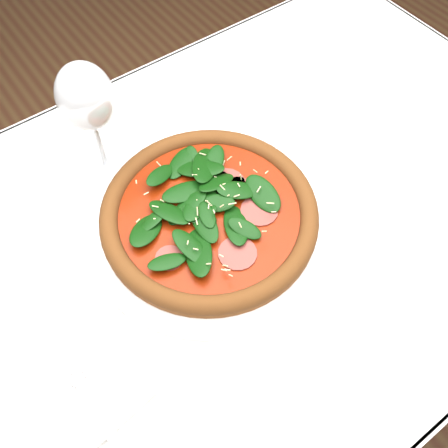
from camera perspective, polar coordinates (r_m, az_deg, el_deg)
ground at (r=1.48m, az=1.64°, el=-15.11°), size 6.00×6.00×0.00m
dining_table at (r=0.89m, az=2.65°, el=-2.12°), size 1.21×0.81×0.75m
plate at (r=0.78m, az=-1.67°, el=0.50°), size 0.39×0.39×0.02m
pizza at (r=0.77m, az=-1.71°, el=1.43°), size 0.38×0.38×0.04m
wine_glass at (r=0.78m, az=-15.47°, el=13.53°), size 0.09×0.09×0.21m
napkin at (r=0.69m, az=-14.05°, el=-20.30°), size 0.14×0.08×0.01m
fork at (r=0.69m, az=-15.29°, el=-18.38°), size 0.02×0.14×0.00m
saucer_near at (r=0.91m, az=20.03°, el=6.65°), size 0.14×0.14×0.01m
saucer_far at (r=1.08m, az=15.11°, el=17.72°), size 0.15×0.15×0.01m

